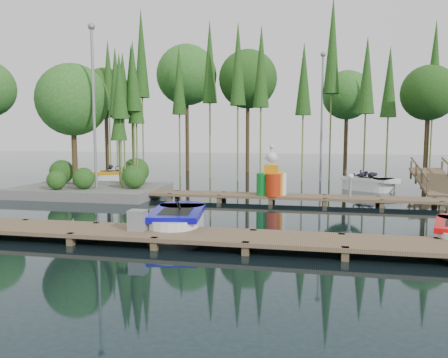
% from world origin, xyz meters
% --- Properties ---
extents(ground_plane, '(90.00, 90.00, 0.00)m').
position_xyz_m(ground_plane, '(0.00, 0.00, 0.00)').
color(ground_plane, '#19292F').
extents(near_dock, '(18.00, 1.50, 0.50)m').
position_xyz_m(near_dock, '(0.00, -4.50, 0.23)').
color(near_dock, brown).
rests_on(near_dock, ground).
extents(far_dock, '(15.00, 1.20, 0.50)m').
position_xyz_m(far_dock, '(1.00, 2.50, 0.23)').
color(far_dock, brown).
rests_on(far_dock, ground).
extents(island, '(6.20, 4.20, 6.75)m').
position_xyz_m(island, '(-6.30, 3.29, 3.18)').
color(island, slate).
rests_on(island, ground).
extents(tree_screen, '(34.42, 18.53, 10.31)m').
position_xyz_m(tree_screen, '(-2.04, 10.60, 6.12)').
color(tree_screen, '#47351E').
rests_on(tree_screen, ground).
extents(lamp_island, '(0.30, 0.30, 7.25)m').
position_xyz_m(lamp_island, '(-5.50, 2.50, 4.26)').
color(lamp_island, gray).
rests_on(lamp_island, ground).
extents(lamp_rear, '(0.30, 0.30, 7.25)m').
position_xyz_m(lamp_rear, '(4.00, 11.00, 4.26)').
color(lamp_rear, gray).
rests_on(lamp_rear, ground).
extents(ramp, '(1.50, 3.94, 1.49)m').
position_xyz_m(ramp, '(9.00, 6.50, 0.59)').
color(ramp, brown).
rests_on(ramp, ground).
extents(boat_blue, '(1.76, 3.14, 1.00)m').
position_xyz_m(boat_blue, '(-0.04, -3.23, 0.29)').
color(boat_blue, white).
rests_on(boat_blue, ground).
extents(boat_yellow_far, '(3.31, 2.52, 1.51)m').
position_xyz_m(boat_yellow_far, '(-7.15, 7.86, 0.32)').
color(boat_yellow_far, white).
rests_on(boat_yellow_far, ground).
extents(boat_white_far, '(3.10, 2.64, 1.35)m').
position_xyz_m(boat_white_far, '(6.21, 7.11, 0.30)').
color(boat_white_far, white).
rests_on(boat_white_far, ground).
extents(utility_cabinet, '(0.42, 0.35, 0.51)m').
position_xyz_m(utility_cabinet, '(-0.67, -4.50, 0.56)').
color(utility_cabinet, gray).
rests_on(utility_cabinet, near_dock).
extents(yellow_barrel, '(0.60, 0.60, 0.91)m').
position_xyz_m(yellow_barrel, '(2.19, 2.50, 0.75)').
color(yellow_barrel, orange).
rests_on(yellow_barrel, far_dock).
extents(drum_cluster, '(1.15, 1.05, 1.98)m').
position_xyz_m(drum_cluster, '(2.03, 2.35, 0.88)').
color(drum_cluster, '#0E8027').
rests_on(drum_cluster, far_dock).
extents(seagull_post, '(0.56, 0.30, 0.89)m').
position_xyz_m(seagull_post, '(4.98, 2.50, 0.90)').
color(seagull_post, gray).
rests_on(seagull_post, far_dock).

